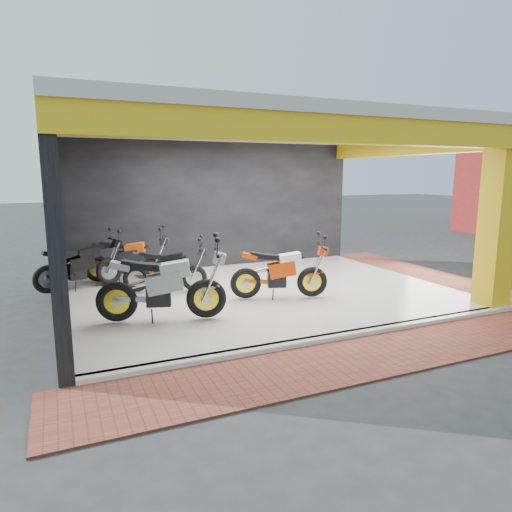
{
  "coord_description": "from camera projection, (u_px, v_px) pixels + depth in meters",
  "views": [
    {
      "loc": [
        -4.09,
        -6.91,
        2.66
      ],
      "look_at": [
        -0.17,
        1.95,
        0.9
      ],
      "focal_mm": 32.0,
      "sensor_mm": 36.0,
      "label": 1
    }
  ],
  "objects": [
    {
      "name": "ground",
      "position": [
        308.0,
        321.0,
        8.32
      ],
      "size": [
        80.0,
        80.0,
        0.0
      ],
      "primitive_type": "plane",
      "color": "#2D2D30",
      "rests_on": "ground"
    },
    {
      "name": "showroom_floor",
      "position": [
        262.0,
        293.0,
        10.11
      ],
      "size": [
        8.0,
        6.0,
        0.1
      ],
      "primitive_type": "cube",
      "color": "white",
      "rests_on": "ground"
    },
    {
      "name": "showroom_ceiling",
      "position": [
        262.0,
        127.0,
        9.48
      ],
      "size": [
        8.4,
        6.4,
        0.2
      ],
      "primitive_type": "cube",
      "color": "beige",
      "rests_on": "corner_column"
    },
    {
      "name": "back_wall",
      "position": [
        216.0,
        207.0,
        12.6
      ],
      "size": [
        8.2,
        0.2,
        3.5
      ],
      "primitive_type": "cube",
      "color": "black",
      "rests_on": "ground"
    },
    {
      "name": "left_wall",
      "position": [
        55.0,
        225.0,
        8.18
      ],
      "size": [
        0.2,
        6.2,
        3.5
      ],
      "primitive_type": "cube",
      "color": "black",
      "rests_on": "ground"
    },
    {
      "name": "corner_column",
      "position": [
        497.0,
        221.0,
        8.82
      ],
      "size": [
        0.5,
        0.5,
        3.5
      ],
      "primitive_type": "cube",
      "color": "gold",
      "rests_on": "ground"
    },
    {
      "name": "header_beam_front",
      "position": [
        346.0,
        130.0,
        6.83
      ],
      "size": [
        8.4,
        0.3,
        0.4
      ],
      "primitive_type": "cube",
      "color": "gold",
      "rests_on": "corner_column"
    },
    {
      "name": "header_beam_right",
      "position": [
        411.0,
        147.0,
        11.12
      ],
      "size": [
        0.3,
        6.4,
        0.4
      ],
      "primitive_type": "cube",
      "color": "gold",
      "rests_on": "corner_column"
    },
    {
      "name": "floor_kerb",
      "position": [
        340.0,
        337.0,
        7.39
      ],
      "size": [
        8.0,
        0.2,
        0.1
      ],
      "primitive_type": "cube",
      "color": "white",
      "rests_on": "ground"
    },
    {
      "name": "paver_front",
      "position": [
        370.0,
        356.0,
        6.7
      ],
      "size": [
        9.0,
        1.4,
        0.03
      ],
      "primitive_type": "cube",
      "color": "brown",
      "rests_on": "ground"
    },
    {
      "name": "paver_right",
      "position": [
        427.0,
        275.0,
        12.03
      ],
      "size": [
        1.4,
        7.0,
        0.03
      ],
      "primitive_type": "cube",
      "color": "brown",
      "rests_on": "ground"
    },
    {
      "name": "moto_hero",
      "position": [
        312.0,
        267.0,
        9.4
      ],
      "size": [
        2.27,
        1.43,
        1.3
      ],
      "primitive_type": null,
      "rotation": [
        0.0,
        0.0,
        -0.32
      ],
      "color": "#D83B09",
      "rests_on": "showroom_floor"
    },
    {
      "name": "moto_row_a",
      "position": [
        206.0,
        279.0,
        8.0
      ],
      "size": [
        2.52,
        1.51,
        1.45
      ],
      "primitive_type": null,
      "rotation": [
        0.0,
        0.0,
        -0.28
      ],
      "color": "#989A9F",
      "rests_on": "showroom_floor"
    },
    {
      "name": "moto_row_b",
      "position": [
        194.0,
        265.0,
        9.9
      ],
      "size": [
        2.06,
        1.34,
        1.18
      ],
      "primitive_type": null,
      "rotation": [
        0.0,
        0.0,
        -0.35
      ],
      "color": "black",
      "rests_on": "showroom_floor"
    },
    {
      "name": "moto_row_c",
      "position": [
        155.0,
        255.0,
        10.82
      ],
      "size": [
        2.25,
        1.46,
        1.29
      ],
      "primitive_type": null,
      "rotation": [
        0.0,
        0.0,
        -0.35
      ],
      "color": "black",
      "rests_on": "showroom_floor"
    },
    {
      "name": "moto_row_d",
      "position": [
        109.0,
        258.0,
        10.49
      ],
      "size": [
        2.19,
        1.25,
        1.26
      ],
      "primitive_type": null,
      "rotation": [
        0.0,
        0.0,
        0.25
      ],
      "color": "black",
      "rests_on": "showroom_floor"
    }
  ]
}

